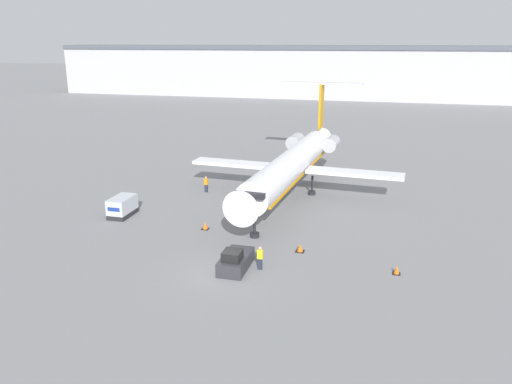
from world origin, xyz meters
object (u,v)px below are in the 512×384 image
traffic_cone_left (205,226)px  traffic_cone_mid (397,270)px  worker_near_tug (260,257)px  airplane_main (293,162)px  pushback_tug (236,261)px  worker_by_wing (206,184)px  traffic_cone_right (300,248)px  luggage_cart (122,207)px

traffic_cone_left → traffic_cone_mid: traffic_cone_left is taller
worker_near_tug → airplane_main: bearing=93.4°
pushback_tug → worker_by_wing: worker_by_wing is taller
traffic_cone_left → traffic_cone_right: bearing=-16.9°
pushback_tug → traffic_cone_mid: 11.73m
traffic_cone_left → luggage_cart: bearing=171.5°
worker_by_wing → traffic_cone_left: 11.47m
pushback_tug → traffic_cone_right: bearing=46.4°
luggage_cart → traffic_cone_left: (8.93, -1.34, -0.63)m
worker_by_wing → traffic_cone_mid: (20.40, -15.73, -0.66)m
luggage_cart → worker_near_tug: luggage_cart is taller
luggage_cart → traffic_cone_mid: 26.24m
traffic_cone_right → luggage_cart: bearing=167.2°
worker_by_wing → traffic_cone_right: (12.95, -13.55, -0.65)m
airplane_main → traffic_cone_right: bearing=-77.1°
airplane_main → pushback_tug: 19.49m
worker_by_wing → luggage_cart: bearing=-118.2°
pushback_tug → worker_near_tug: (1.78, 0.33, 0.31)m
airplane_main → worker_by_wing: (-9.53, -1.40, -2.75)m
worker_near_tug → traffic_cone_mid: bearing=10.3°
airplane_main → luggage_cart: (-14.60, -10.85, -2.77)m
airplane_main → worker_near_tug: (1.11, -18.91, -2.75)m
worker_near_tug → worker_by_wing: size_ratio=0.99×
airplane_main → traffic_cone_left: size_ratio=48.56×
luggage_cart → traffic_cone_left: luggage_cart is taller
luggage_cart → pushback_tug: bearing=-31.1°
luggage_cart → traffic_cone_mid: luggage_cart is taller
pushback_tug → worker_by_wing: bearing=116.4°
pushback_tug → airplane_main: bearing=88.0°
luggage_cart → traffic_cone_right: size_ratio=4.60×
luggage_cart → worker_near_tug: (15.71, -8.06, 0.01)m
traffic_cone_mid → traffic_cone_right: bearing=163.7°
traffic_cone_left → traffic_cone_right: 9.50m
airplane_main → worker_near_tug: size_ratio=17.62×
worker_by_wing → traffic_cone_right: 18.75m
airplane_main → worker_near_tug: 19.14m
pushback_tug → traffic_cone_left: bearing=125.3°
traffic_cone_left → pushback_tug: bearing=-54.7°
luggage_cart → traffic_cone_right: (18.01, -4.10, -0.63)m
luggage_cart → worker_by_wing: luggage_cart is taller
airplane_main → pushback_tug: (-0.67, -19.24, -3.07)m
pushback_tug → traffic_cone_left: (-5.00, 7.06, -0.33)m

